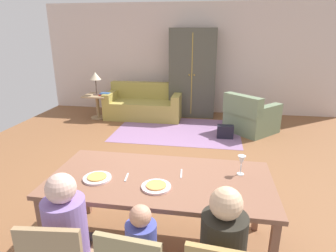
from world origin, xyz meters
The scene contains 20 objects.
ground_plane centered at (0.00, 0.45, -0.01)m, with size 7.49×6.10×0.02m, color brown.
back_wall centered at (0.00, 3.55, 1.35)m, with size 7.49×0.10×2.70m, color beige.
dining_table centered at (0.21, -1.58, 0.69)m, with size 2.00×0.95×0.76m.
plate_near_man centered at (-0.34, -1.70, 0.77)m, with size 0.25×0.25×0.02m, color white.
pizza_near_man centered at (-0.34, -1.70, 0.78)m, with size 0.17×0.17×0.01m, color gold.
plate_near_child centered at (0.21, -1.76, 0.77)m, with size 0.25×0.25×0.02m, color silver.
pizza_near_child centered at (0.21, -1.76, 0.78)m, with size 0.17×0.17×0.01m, color #DF9A4D.
wine_glass centered at (0.93, -1.40, 0.89)m, with size 0.07×0.07×0.19m.
fork centered at (-0.09, -1.63, 0.76)m, with size 0.02×0.15×0.01m, color silver.
knife centered at (0.39, -1.48, 0.76)m, with size 0.01×0.17×0.01m, color silver.
person_man centered at (-0.34, -2.24, 0.51)m, with size 0.31×0.41×1.11m.
area_rug centered at (-0.08, 1.89, 0.00)m, with size 2.60×1.80×0.01m, color gray.
couch centered at (-1.02, 2.75, 0.30)m, with size 1.81×0.86×0.82m.
armchair centered at (1.42, 2.05, 0.32)m, with size 1.21×1.21×0.82m.
armoire centered at (0.12, 3.16, 1.05)m, with size 1.10×0.59×2.10m.
side_table centered at (-2.11, 2.49, 0.38)m, with size 0.56×0.56×0.58m.
table_lamp centered at (-2.11, 2.49, 1.01)m, with size 0.26×0.26×0.54m.
book_lower centered at (-1.90, 2.44, 0.59)m, with size 0.22×0.16×0.03m, color maroon.
book_upper centered at (-1.90, 2.48, 0.62)m, with size 0.22×0.16×0.03m, color #30558B.
handbag centered at (0.91, 1.59, 0.13)m, with size 0.32×0.16×0.26m, color black.
Camera 1 is at (0.65, -3.82, 2.01)m, focal length 30.42 mm.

